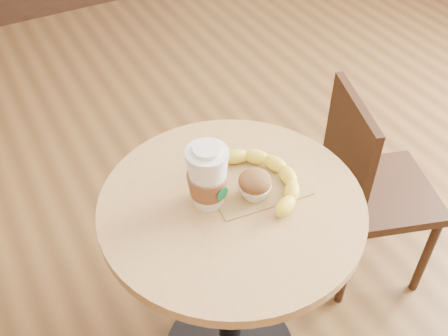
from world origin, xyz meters
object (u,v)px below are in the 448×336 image
object	(u,v)px
muffin	(255,185)
coffee_cup	(208,178)
cafe_table	(231,260)
banana	(270,176)
chair_right	(369,185)

from	to	relation	value
muffin	coffee_cup	bearing A→B (deg)	159.40
cafe_table	banana	bearing A→B (deg)	6.26
coffee_cup	chair_right	bearing A→B (deg)	-10.11
chair_right	muffin	bearing A→B (deg)	120.20
muffin	chair_right	bearing A→B (deg)	11.59
cafe_table	chair_right	size ratio (longest dim) A/B	0.95
coffee_cup	muffin	world-z (taller)	coffee_cup
cafe_table	chair_right	world-z (taller)	chair_right
cafe_table	muffin	bearing A→B (deg)	-9.55
cafe_table	banana	world-z (taller)	banana
cafe_table	coffee_cup	world-z (taller)	coffee_cup
banana	cafe_table	bearing A→B (deg)	-172.58
cafe_table	chair_right	xyz separation A→B (m)	(0.59, 0.10, -0.08)
coffee_cup	muffin	xyz separation A→B (m)	(0.11, -0.04, -0.04)
chair_right	muffin	xyz separation A→B (m)	(-0.53, -0.11, 0.35)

